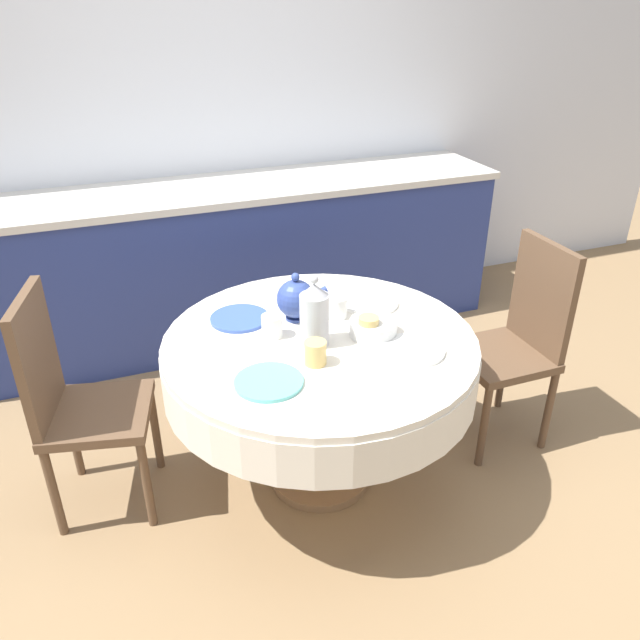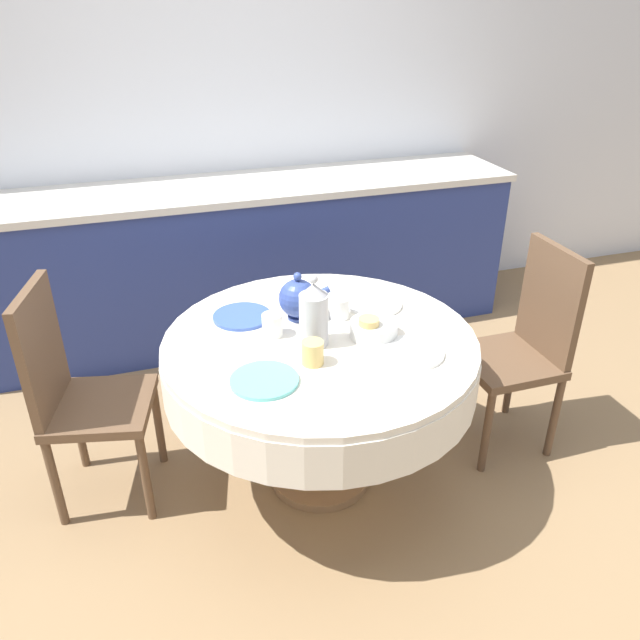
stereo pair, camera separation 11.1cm
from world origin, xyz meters
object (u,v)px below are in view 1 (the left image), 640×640
at_px(teapot, 296,299).
at_px(chair_left, 518,336).
at_px(chair_right, 73,397).
at_px(coffee_carafe, 314,315).

bearing_deg(teapot, chair_left, -10.56).
bearing_deg(chair_right, chair_left, 96.52).
distance_m(chair_left, chair_right, 1.94).
relative_size(chair_right, teapot, 4.42).
bearing_deg(teapot, coffee_carafe, -90.41).
distance_m(chair_left, teapot, 1.06).
xyz_separation_m(coffee_carafe, teapot, (0.00, 0.22, -0.03)).
distance_m(chair_right, coffee_carafe, 1.00).
bearing_deg(coffee_carafe, chair_right, 164.50).
xyz_separation_m(chair_left, chair_right, (-1.92, 0.22, 0.00)).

